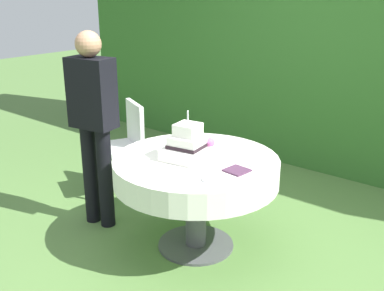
{
  "coord_description": "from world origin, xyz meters",
  "views": [
    {
      "loc": [
        1.97,
        -2.47,
        1.93
      ],
      "look_at": [
        -0.02,
        -0.02,
        0.83
      ],
      "focal_mm": 43.47,
      "sensor_mm": 36.0,
      "label": 1
    }
  ],
  "objects_px": {
    "serving_plate_near": "(214,144)",
    "garden_chair": "(126,140)",
    "wedding_cake": "(188,146)",
    "serving_plate_left": "(258,165)",
    "napkin_stack": "(237,170)",
    "standing_person": "(94,117)",
    "serving_plate_far": "(210,179)",
    "cake_table": "(196,172)"
  },
  "relations": [
    {
      "from": "serving_plate_near",
      "to": "napkin_stack",
      "type": "relative_size",
      "value": 0.81
    },
    {
      "from": "cake_table",
      "to": "standing_person",
      "type": "height_order",
      "value": "standing_person"
    },
    {
      "from": "standing_person",
      "to": "serving_plate_far",
      "type": "bearing_deg",
      "value": -1.73
    },
    {
      "from": "serving_plate_near",
      "to": "standing_person",
      "type": "distance_m",
      "value": 0.97
    },
    {
      "from": "serving_plate_far",
      "to": "garden_chair",
      "type": "bearing_deg",
      "value": 157.42
    },
    {
      "from": "serving_plate_far",
      "to": "napkin_stack",
      "type": "xyz_separation_m",
      "value": [
        0.05,
        0.24,
        0.0
      ]
    },
    {
      "from": "serving_plate_left",
      "to": "garden_chair",
      "type": "bearing_deg",
      "value": 173.03
    },
    {
      "from": "serving_plate_left",
      "to": "standing_person",
      "type": "height_order",
      "value": "standing_person"
    },
    {
      "from": "serving_plate_far",
      "to": "standing_person",
      "type": "distance_m",
      "value": 1.2
    },
    {
      "from": "serving_plate_near",
      "to": "garden_chair",
      "type": "distance_m",
      "value": 1.07
    },
    {
      "from": "wedding_cake",
      "to": "garden_chair",
      "type": "bearing_deg",
      "value": 160.49
    },
    {
      "from": "cake_table",
      "to": "serving_plate_near",
      "type": "height_order",
      "value": "serving_plate_near"
    },
    {
      "from": "serving_plate_left",
      "to": "cake_table",
      "type": "bearing_deg",
      "value": -160.29
    },
    {
      "from": "cake_table",
      "to": "garden_chair",
      "type": "xyz_separation_m",
      "value": [
        -1.12,
        0.34,
        -0.08
      ]
    },
    {
      "from": "serving_plate_near",
      "to": "standing_person",
      "type": "relative_size",
      "value": 0.08
    },
    {
      "from": "serving_plate_near",
      "to": "garden_chair",
      "type": "bearing_deg",
      "value": 178.52
    },
    {
      "from": "serving_plate_far",
      "to": "garden_chair",
      "type": "relative_size",
      "value": 0.12
    },
    {
      "from": "cake_table",
      "to": "wedding_cake",
      "type": "height_order",
      "value": "wedding_cake"
    },
    {
      "from": "cake_table",
      "to": "serving_plate_far",
      "type": "relative_size",
      "value": 11.28
    },
    {
      "from": "cake_table",
      "to": "serving_plate_far",
      "type": "distance_m",
      "value": 0.42
    },
    {
      "from": "garden_chair",
      "to": "serving_plate_left",
      "type": "bearing_deg",
      "value": -6.97
    },
    {
      "from": "serving_plate_left",
      "to": "napkin_stack",
      "type": "xyz_separation_m",
      "value": [
        -0.06,
        -0.17,
        0.0
      ]
    },
    {
      "from": "napkin_stack",
      "to": "serving_plate_far",
      "type": "bearing_deg",
      "value": -101.88
    },
    {
      "from": "serving_plate_near",
      "to": "standing_person",
      "type": "bearing_deg",
      "value": -145.77
    },
    {
      "from": "cake_table",
      "to": "serving_plate_near",
      "type": "distance_m",
      "value": 0.35
    },
    {
      "from": "standing_person",
      "to": "garden_chair",
      "type": "bearing_deg",
      "value": 114.8
    },
    {
      "from": "cake_table",
      "to": "serving_plate_near",
      "type": "bearing_deg",
      "value": 103.11
    },
    {
      "from": "cake_table",
      "to": "standing_person",
      "type": "distance_m",
      "value": 0.94
    },
    {
      "from": "garden_chair",
      "to": "cake_table",
      "type": "bearing_deg",
      "value": -17.03
    },
    {
      "from": "wedding_cake",
      "to": "serving_plate_left",
      "type": "xyz_separation_m",
      "value": [
        0.47,
        0.19,
        -0.09
      ]
    },
    {
      "from": "wedding_cake",
      "to": "serving_plate_far",
      "type": "height_order",
      "value": "wedding_cake"
    },
    {
      "from": "serving_plate_left",
      "to": "garden_chair",
      "type": "relative_size",
      "value": 0.13
    },
    {
      "from": "wedding_cake",
      "to": "serving_plate_near",
      "type": "relative_size",
      "value": 3.0
    },
    {
      "from": "cake_table",
      "to": "serving_plate_left",
      "type": "relative_size",
      "value": 10.83
    },
    {
      "from": "wedding_cake",
      "to": "serving_plate_near",
      "type": "bearing_deg",
      "value": 95.55
    },
    {
      "from": "wedding_cake",
      "to": "napkin_stack",
      "type": "xyz_separation_m",
      "value": [
        0.41,
        0.02,
        -0.09
      ]
    },
    {
      "from": "cake_table",
      "to": "garden_chair",
      "type": "bearing_deg",
      "value": 162.97
    },
    {
      "from": "napkin_stack",
      "to": "standing_person",
      "type": "bearing_deg",
      "value": -170.69
    },
    {
      "from": "cake_table",
      "to": "garden_chair",
      "type": "height_order",
      "value": "garden_chair"
    },
    {
      "from": "garden_chair",
      "to": "napkin_stack",
      "type": "bearing_deg",
      "value": -13.63
    },
    {
      "from": "wedding_cake",
      "to": "napkin_stack",
      "type": "height_order",
      "value": "wedding_cake"
    },
    {
      "from": "serving_plate_near",
      "to": "garden_chair",
      "type": "relative_size",
      "value": 0.14
    }
  ]
}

